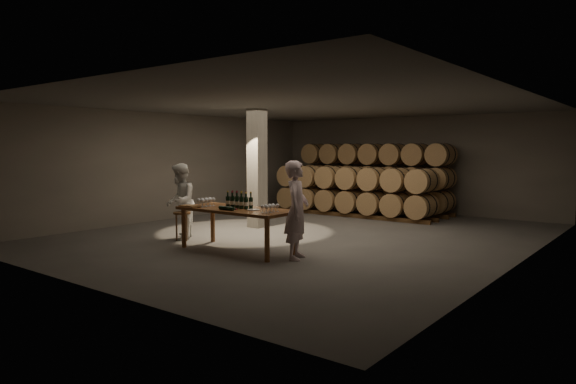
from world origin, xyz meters
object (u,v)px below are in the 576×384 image
Objects in this scene: bottle_cluster at (239,202)px; plate at (253,210)px; stool at (182,217)px; person_woman at (180,201)px; person_man at (297,210)px; notebook_near at (194,206)px; tasting_table at (237,213)px.

plate is at bearing -11.92° from bottle_cluster.
plate reaches higher than stool.
person_woman is (-2.02, 0.12, -0.13)m from bottle_cluster.
person_woman is (-3.48, 0.06, -0.06)m from person_man.
person_man is (2.34, 0.53, 0.04)m from notebook_near.
person_man reaches higher than stool.
plate is 0.94× the size of notebook_near.
person_woman reaches higher than stool.
stool is 0.37× the size of person_woman.
notebook_near reaches higher than stool.
plate is 0.14× the size of person_man.
notebook_near is (-0.88, -0.40, 0.12)m from tasting_table.
tasting_table is at bearing 71.62° from person_man.
person_woman is (-1.14, 0.59, -0.02)m from notebook_near.
stool is (-0.98, 0.51, -0.37)m from notebook_near.
plate is 0.39× the size of stool.
person_woman reaches higher than tasting_table.
person_man is at bearing 0.50° from stool.
person_woman is (-2.02, 0.20, 0.10)m from tasting_table.
person_woman is (-2.51, 0.23, -0.01)m from plate.
bottle_cluster is 1.92m from stool.
tasting_table is at bearing -3.29° from stool.
bottle_cluster is 1.46m from person_man.
notebook_near is at bearing 79.15° from person_man.
person_man is (3.32, 0.03, 0.41)m from stool.
stool is (-2.35, 0.14, -0.36)m from plate.
person_woman is at bearing 65.30° from person_man.
notebook_near is at bearing -151.88° from bottle_cluster.
stool is (-1.86, 0.11, -0.25)m from tasting_table.
bottle_cluster is 2.03m from person_woman.
plate is 2.38m from stool.
bottle_cluster is 2.20× the size of notebook_near.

